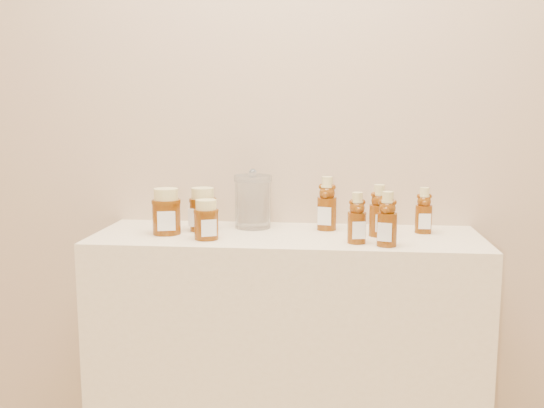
# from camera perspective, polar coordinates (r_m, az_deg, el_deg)

# --- Properties ---
(wall_back) EXTENTS (3.50, 0.02, 2.70)m
(wall_back) POSITION_cam_1_polar(r_m,az_deg,el_deg) (2.05, 1.88, 10.72)
(wall_back) COLOR tan
(wall_back) RESTS_ON ground
(display_table) EXTENTS (1.20, 0.40, 0.90)m
(display_table) POSITION_cam_1_polar(r_m,az_deg,el_deg) (2.03, 1.33, -15.45)
(display_table) COLOR beige
(display_table) RESTS_ON ground
(bear_bottle_back_left) EXTENTS (0.08, 0.08, 0.19)m
(bear_bottle_back_left) POSITION_cam_1_polar(r_m,az_deg,el_deg) (1.95, 5.20, 0.39)
(bear_bottle_back_left) COLOR #572606
(bear_bottle_back_left) RESTS_ON display_table
(bear_bottle_back_mid) EXTENTS (0.08, 0.08, 0.18)m
(bear_bottle_back_mid) POSITION_cam_1_polar(r_m,az_deg,el_deg) (1.87, 10.02, -0.29)
(bear_bottle_back_mid) COLOR #572606
(bear_bottle_back_mid) RESTS_ON display_table
(bear_bottle_back_right) EXTENTS (0.06, 0.06, 0.16)m
(bear_bottle_back_right) POSITION_cam_1_polar(r_m,az_deg,el_deg) (1.95, 14.10, -0.31)
(bear_bottle_back_right) COLOR #572606
(bear_bottle_back_right) RESTS_ON display_table
(bear_bottle_front_left) EXTENTS (0.07, 0.07, 0.17)m
(bear_bottle_front_left) POSITION_cam_1_polar(r_m,az_deg,el_deg) (1.77, 8.00, -0.98)
(bear_bottle_front_left) COLOR #572606
(bear_bottle_front_left) RESTS_ON display_table
(bear_bottle_front_right) EXTENTS (0.08, 0.08, 0.18)m
(bear_bottle_front_right) POSITION_cam_1_polar(r_m,az_deg,el_deg) (1.74, 10.80, -1.06)
(bear_bottle_front_right) COLOR #572606
(bear_bottle_front_right) RESTS_ON display_table
(honey_jar_left) EXTENTS (0.11, 0.11, 0.14)m
(honey_jar_left) POSITION_cam_1_polar(r_m,az_deg,el_deg) (1.91, -9.91, -0.68)
(honey_jar_left) COLOR #572606
(honey_jar_left) RESTS_ON display_table
(honey_jar_back) EXTENTS (0.11, 0.11, 0.14)m
(honey_jar_back) POSITION_cam_1_polar(r_m,az_deg,el_deg) (1.95, -6.53, -0.49)
(honey_jar_back) COLOR #572606
(honey_jar_back) RESTS_ON display_table
(honey_jar_front) EXTENTS (0.10, 0.10, 0.12)m
(honey_jar_front) POSITION_cam_1_polar(r_m,az_deg,el_deg) (1.82, -6.21, -1.46)
(honey_jar_front) COLOR #572606
(honey_jar_front) RESTS_ON display_table
(glass_canister) EXTENTS (0.16, 0.16, 0.19)m
(glass_canister) POSITION_cam_1_polar(r_m,az_deg,el_deg) (1.98, -1.81, 0.44)
(glass_canister) COLOR white
(glass_canister) RESTS_ON display_table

